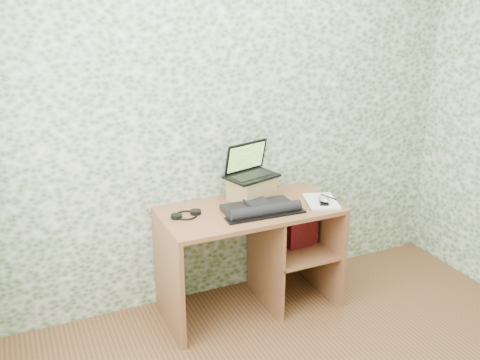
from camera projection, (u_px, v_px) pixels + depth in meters
name	position (u px, v px, depth m)	size (l,w,h in m)	color
wall_back	(231.00, 119.00, 3.66)	(3.50, 3.50, 0.00)	white
desk	(258.00, 241.00, 3.73)	(1.20, 0.60, 0.75)	brown
riser	(252.00, 188.00, 3.71)	(0.27, 0.23, 0.16)	#9C7346
laptop	(249.00, 168.00, 3.70)	(0.40, 0.33, 0.23)	black
keyboard	(261.00, 208.00, 3.51)	(0.54, 0.29, 0.08)	black
headphones	(186.00, 215.00, 3.46)	(0.21, 0.17, 0.03)	black
notepad	(321.00, 201.00, 3.69)	(0.20, 0.29, 0.01)	silver
mouse	(324.00, 201.00, 3.63)	(0.07, 0.11, 0.04)	#B8B8BA
pen	(328.00, 197.00, 3.74)	(0.01, 0.01, 0.14)	black
red_box	(302.00, 228.00, 3.81)	(0.23, 0.07, 0.28)	#A00E18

